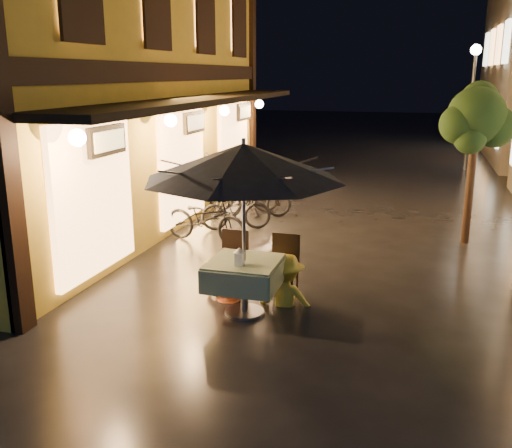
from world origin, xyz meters
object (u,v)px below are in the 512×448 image
(cafe_table, at_px, (244,274))
(bicycle_0, at_px, (205,219))
(person_yellow, at_px, (286,256))
(person_orange, at_px, (227,249))
(table_lantern, at_px, (239,256))
(patio_umbrella, at_px, (243,162))

(cafe_table, relative_size, bicycle_0, 0.54)
(cafe_table, height_order, person_yellow, person_yellow)
(person_orange, bearing_deg, table_lantern, 122.49)
(patio_umbrella, height_order, table_lantern, patio_umbrella)
(cafe_table, relative_size, person_yellow, 0.68)
(table_lantern, bearing_deg, patio_umbrella, 90.00)
(table_lantern, bearing_deg, bicycle_0, 117.87)
(cafe_table, bearing_deg, table_lantern, -90.00)
(person_orange, bearing_deg, person_yellow, -177.99)
(cafe_table, height_order, bicycle_0, bicycle_0)
(table_lantern, bearing_deg, cafe_table, 90.00)
(table_lantern, height_order, bicycle_0, table_lantern)
(patio_umbrella, distance_m, table_lantern, 1.25)
(bicycle_0, bearing_deg, cafe_table, -139.01)
(patio_umbrella, height_order, bicycle_0, patio_umbrella)
(patio_umbrella, relative_size, bicycle_0, 1.49)
(cafe_table, xyz_separation_m, bicycle_0, (-1.78, 3.15, -0.11))
(person_orange, xyz_separation_m, person_yellow, (0.89, -0.01, -0.02))
(table_lantern, xyz_separation_m, bicycle_0, (-1.78, 3.36, -0.44))
(patio_umbrella, bearing_deg, table_lantern, -90.00)
(bicycle_0, bearing_deg, person_orange, -141.18)
(patio_umbrella, xyz_separation_m, bicycle_0, (-1.78, 3.15, -1.67))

